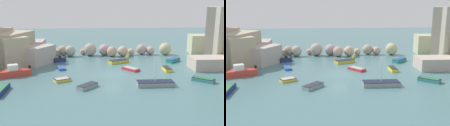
# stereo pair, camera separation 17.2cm
# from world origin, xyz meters

# --- Properties ---
(cove_water) EXTENTS (160.00, 160.00, 0.00)m
(cove_water) POSITION_xyz_m (0.00, 0.00, 0.00)
(cove_water) COLOR slate
(cove_water) RESTS_ON ground
(rock_breakwater) EXTENTS (31.86, 4.18, 2.71)m
(rock_breakwater) POSITION_xyz_m (-1.73, 15.62, 1.17)
(rock_breakwater) COLOR tan
(rock_breakwater) RESTS_ON ground
(channel_buoy) EXTENTS (0.55, 0.55, 0.55)m
(channel_buoy) POSITION_xyz_m (3.67, 12.18, 0.28)
(channel_buoy) COLOR gold
(channel_buoy) RESTS_ON cove_water
(moored_boat_0) EXTENTS (2.93, 3.11, 0.52)m
(moored_boat_0) POSITION_xyz_m (-3.92, -6.40, 0.26)
(moored_boat_0) COLOR gray
(moored_boat_0) RESTS_ON cove_water
(moored_boat_1) EXTENTS (4.82, 6.73, 1.78)m
(moored_boat_1) POSITION_xyz_m (-11.21, 12.53, 0.62)
(moored_boat_1) COLOR navy
(moored_boat_1) RESTS_ON cove_water
(moored_boat_2) EXTENTS (1.79, 2.65, 0.37)m
(moored_boat_2) POSITION_xyz_m (-8.81, 3.98, 0.19)
(moored_boat_2) COLOR #2D53AF
(moored_boat_2) RESTS_ON cove_water
(moored_boat_3) EXTENTS (5.15, 1.95, 4.15)m
(moored_boat_3) POSITION_xyz_m (5.41, -6.00, 0.34)
(moored_boat_3) COLOR gray
(moored_boat_3) RESTS_ON cove_water
(moored_boat_4) EXTENTS (5.06, 3.64, 1.84)m
(moored_boat_4) POSITION_xyz_m (-15.49, 0.19, 0.64)
(moored_boat_4) COLOR #BF3B2F
(moored_boat_4) RESTS_ON cove_water
(moored_boat_5) EXTENTS (1.16, 2.83, 0.57)m
(moored_boat_5) POSITION_xyz_m (9.22, 2.02, 0.28)
(moored_boat_5) COLOR yellow
(moored_boat_5) RESTS_ON cove_water
(moored_boat_6) EXTENTS (3.00, 3.26, 0.47)m
(moored_boat_6) POSITION_xyz_m (3.14, 2.61, 0.23)
(moored_boat_6) COLOR red
(moored_boat_6) RESTS_ON cove_water
(moored_boat_7) EXTENTS (4.07, 3.03, 0.60)m
(moored_boat_7) POSITION_xyz_m (1.53, 8.24, 0.30)
(moored_boat_7) COLOR gold
(moored_boat_7) RESTS_ON cove_water
(moored_boat_8) EXTENTS (3.37, 3.36, 0.66)m
(moored_boat_8) POSITION_xyz_m (12.27, 8.57, 0.35)
(moored_boat_8) COLOR teal
(moored_boat_8) RESTS_ON cove_water
(moored_boat_9) EXTENTS (3.18, 2.94, 0.56)m
(moored_boat_9) POSITION_xyz_m (12.85, -4.52, 0.29)
(moored_boat_9) COLOR teal
(moored_boat_9) RESTS_ON cove_water
(moored_boat_10) EXTENTS (1.29, 4.51, 0.67)m
(moored_boat_10) POSITION_xyz_m (-14.86, -7.77, 0.33)
(moored_boat_10) COLOR navy
(moored_boat_10) RESTS_ON cove_water
(moored_boat_11) EXTENTS (2.67, 2.33, 0.47)m
(moored_boat_11) POSITION_xyz_m (-7.73, -3.15, 0.25)
(moored_boat_11) COLOR gold
(moored_boat_11) RESTS_ON cove_water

